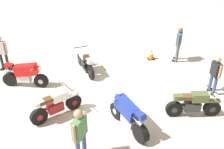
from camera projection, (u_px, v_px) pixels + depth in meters
The scene contains 11 objects.
ground_plane at pixel (112, 96), 9.89m from camera, with size 40.00×40.00×0.00m, color #B7B2A8.
motorcycle_red_sportbike at pixel (25, 74), 10.25m from camera, with size 1.96×0.70×1.14m.
motorcycle_silver_cruiser at pixel (85, 62), 11.39m from camera, with size 0.96×1.98×1.09m.
motorcycle_olive_vintage at pixel (193, 104), 8.60m from camera, with size 1.95×0.70×1.07m.
motorcycle_cream_vintage at pixel (56, 105), 8.58m from camera, with size 1.68×1.27×1.07m.
motorcycle_blue_sportbike at pixel (128, 114), 7.97m from camera, with size 1.15×1.78×1.14m.
person_in_blue_shirt at pixel (179, 42), 12.16m from camera, with size 0.47×0.65×1.76m.
person_in_black_shirt at pixel (215, 73), 9.64m from camera, with size 0.35×0.64×1.63m.
person_in_gray_shirt at pixel (2, 51), 11.34m from camera, with size 0.64×0.45×1.70m.
person_in_green_shirt at pixel (80, 132), 6.62m from camera, with size 0.47×0.65×1.78m.
traffic_cone at pixel (151, 54), 12.69m from camera, with size 0.36×0.36×0.53m.
Camera 1 is at (0.38, 8.13, 5.67)m, focal length 39.48 mm.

